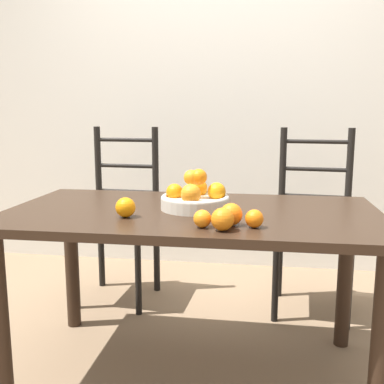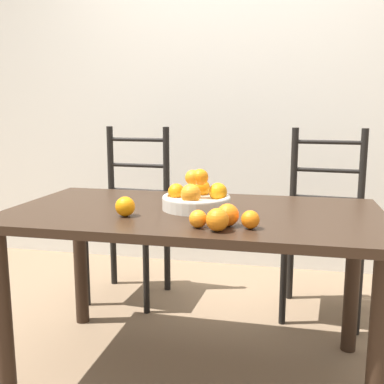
{
  "view_description": "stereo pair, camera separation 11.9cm",
  "coord_description": "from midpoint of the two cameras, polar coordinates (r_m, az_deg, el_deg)",
  "views": [
    {
      "loc": [
        0.28,
        -1.81,
        1.13
      ],
      "look_at": [
        0.01,
        -0.06,
        0.82
      ],
      "focal_mm": 42.0,
      "sensor_mm": 36.0,
      "label": 1
    },
    {
      "loc": [
        0.39,
        -1.79,
        1.13
      ],
      "look_at": [
        0.01,
        -0.06,
        0.82
      ],
      "focal_mm": 42.0,
      "sensor_mm": 36.0,
      "label": 2
    }
  ],
  "objects": [
    {
      "name": "chair_left",
      "position": [
        2.78,
        -6.62,
        -3.41
      ],
      "size": [
        0.44,
        0.43,
        1.05
      ],
      "rotation": [
        0.0,
        0.0,
        -0.06
      ],
      "color": "black",
      "rests_on": "ground_plane"
    },
    {
      "name": "orange_loose_4",
      "position": [
        1.77,
        -6.59,
        -1.85
      ],
      "size": [
        0.08,
        0.08,
        0.08
      ],
      "color": "orange",
      "rests_on": "dining_table"
    },
    {
      "name": "orange_loose_3",
      "position": [
        1.62,
        6.66,
        -2.92
      ],
      "size": [
        0.08,
        0.08,
        0.08
      ],
      "color": "orange",
      "rests_on": "dining_table"
    },
    {
      "name": "dining_table",
      "position": [
        1.9,
        1.94,
        -5.33
      ],
      "size": [
        1.55,
        0.83,
        0.73
      ],
      "color": "black",
      "rests_on": "ground_plane"
    },
    {
      "name": "chair_right",
      "position": [
        2.65,
        17.65,
        -4.53
      ],
      "size": [
        0.46,
        0.44,
        1.05
      ],
      "rotation": [
        0.0,
        0.0,
        -0.1
      ],
      "color": "black",
      "rests_on": "ground_plane"
    },
    {
      "name": "orange_loose_0",
      "position": [
        1.59,
        9.56,
        -3.49
      ],
      "size": [
        0.07,
        0.07,
        0.07
      ],
      "color": "orange",
      "rests_on": "dining_table"
    },
    {
      "name": "wall_back",
      "position": [
        3.31,
        6.88,
        12.84
      ],
      "size": [
        8.0,
        0.06,
        2.6
      ],
      "color": "silver",
      "rests_on": "ground_plane"
    },
    {
      "name": "orange_loose_1",
      "position": [
        1.59,
        2.93,
        -3.44
      ],
      "size": [
        0.06,
        0.06,
        0.06
      ],
      "color": "orange",
      "rests_on": "dining_table"
    },
    {
      "name": "fruit_bowl",
      "position": [
        1.89,
        2.4,
        -0.72
      ],
      "size": [
        0.29,
        0.29,
        0.17
      ],
      "color": "beige",
      "rests_on": "dining_table"
    },
    {
      "name": "orange_loose_2",
      "position": [
        1.54,
        5.46,
        -3.54
      ],
      "size": [
        0.08,
        0.08,
        0.08
      ],
      "color": "orange",
      "rests_on": "dining_table"
    },
    {
      "name": "ground_plane",
      "position": [
        2.16,
        1.83,
        -21.68
      ],
      "size": [
        12.0,
        12.0,
        0.0
      ],
      "primitive_type": "plane",
      "color": "#7F664C"
    }
  ]
}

